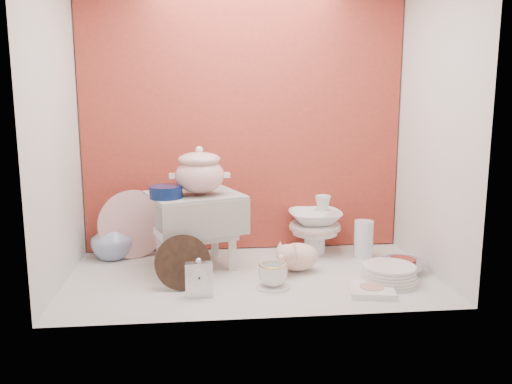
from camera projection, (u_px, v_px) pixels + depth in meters
ground at (252, 276)px, 2.62m from camera, size 1.80×1.80×0.00m
niche_shell at (249, 85)px, 2.63m from camera, size 1.86×1.03×1.53m
step_stool at (195, 230)px, 2.74m from camera, size 0.55×0.51×0.39m
soup_tureen at (200, 171)px, 2.64m from camera, size 0.35×0.35×0.25m
cobalt_bowl at (166, 192)px, 2.58m from camera, size 0.18×0.18×0.06m
floral_platter at (133, 224)px, 2.88m from camera, size 0.37×0.17×0.38m
blue_white_vase at (112, 238)px, 2.89m from camera, size 0.29×0.29×0.23m
lacquer_tray at (183, 263)px, 2.43m from camera, size 0.26×0.10×0.25m
mantel_clock at (199, 278)px, 2.34m from camera, size 0.12×0.05×0.18m
plush_pig at (298, 256)px, 2.68m from camera, size 0.32×0.27×0.16m
teacup_saucer at (273, 286)px, 2.47m from camera, size 0.20×0.20×0.01m
gold_rim_teacup at (273, 274)px, 2.45m from camera, size 0.14×0.14×0.11m
lattice_dish at (372, 290)px, 2.40m from camera, size 0.23×0.23×0.03m
dinner_plate_stack at (389, 274)px, 2.52m from camera, size 0.35×0.35×0.09m
crystal_bowl at (403, 266)px, 2.67m from camera, size 0.25×0.25×0.07m
clear_glass_vase at (363, 239)px, 2.90m from camera, size 0.12×0.12×0.21m
porcelain_tower at (315, 225)px, 2.96m from camera, size 0.34×0.34×0.34m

